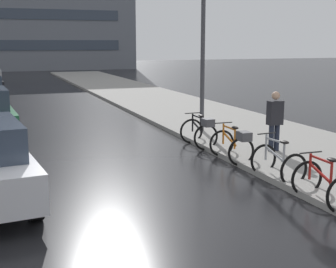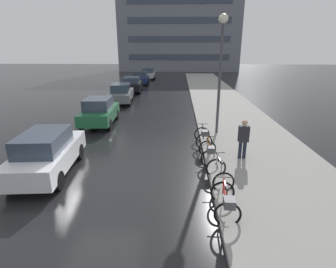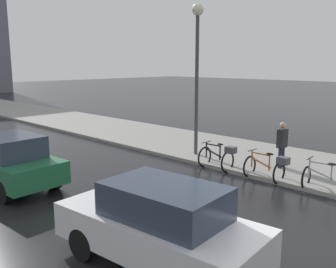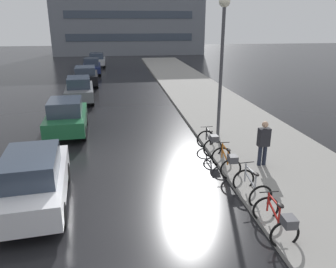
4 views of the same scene
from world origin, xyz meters
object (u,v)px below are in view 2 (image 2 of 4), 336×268
car_white (47,153)px  car_navy (141,78)px  bicycle_farthest (203,136)px  streetlamp (221,54)px  car_silver (148,74)px  car_green (99,111)px  bicycle_third (209,152)px  bicycle_second (220,174)px  car_grey (121,93)px  car_black (132,84)px  bicycle_nearest (226,202)px  pedestrian (243,138)px

car_white → car_navy: car_white is taller
bicycle_farthest → streetlamp: streetlamp is taller
car_silver → car_green: bearing=-90.3°
bicycle_third → bicycle_farthest: (-0.07, 1.89, 0.01)m
bicycle_third → car_green: size_ratio=0.35×
bicycle_second → car_navy: 26.41m
car_grey → car_green: bearing=-89.3°
car_black → streetlamp: 15.87m
car_green → car_navy: size_ratio=0.89×
car_green → car_silver: car_green is taller
bicycle_farthest → bicycle_nearest: bearing=-88.5°
bicycle_third → streetlamp: size_ratio=0.23×
bicycle_second → car_grey: size_ratio=0.27×
bicycle_nearest → pedestrian: 4.05m
car_green → car_grey: bearing=90.7°
car_white → pedestrian: size_ratio=2.40×
car_silver → pedestrian: pedestrian is taller
car_grey → bicycle_farthest: bearing=-59.2°
bicycle_second → pedestrian: pedestrian is taller
bicycle_second → car_silver: (-6.04, 31.57, 0.40)m
pedestrian → streetlamp: size_ratio=0.29×
bicycle_farthest → car_white: car_white is taller
car_green → car_navy: 18.58m
car_white → pedestrian: 7.47m
bicycle_nearest → bicycle_second: size_ratio=1.21×
car_grey → car_black: (-0.07, 5.66, 0.00)m
car_white → car_green: (-0.00, 6.50, -0.01)m
streetlamp → bicycle_second: bearing=-96.6°
bicycle_farthest → car_green: size_ratio=0.34×
car_white → bicycle_third: bearing=10.8°
car_black → car_silver: bearing=88.8°
car_black → bicycle_nearest: bearing=-73.6°
car_navy → bicycle_nearest: bearing=-77.4°
bicycle_farthest → car_green: 6.85m
car_green → car_grey: car_green is taller
bicycle_second → car_silver: size_ratio=0.29×
bicycle_second → car_silver: car_silver is taller
streetlamp → car_grey: bearing=129.8°
bicycle_nearest → bicycle_farthest: 5.43m
bicycle_second → bicycle_farthest: size_ratio=0.88×
bicycle_nearest → car_green: 10.77m
bicycle_farthest → car_black: car_black is taller
bicycle_nearest → bicycle_farthest: bicycle_farthest is taller
car_silver → streetlamp: (6.67, -26.16, 3.34)m
car_green → car_black: car_green is taller
car_black → bicycle_second: bearing=-71.9°
bicycle_third → streetlamp: bearing=77.8°
car_white → car_black: car_white is taller
car_navy → pedestrian: bearing=-72.6°
pedestrian → car_white: bearing=-169.1°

